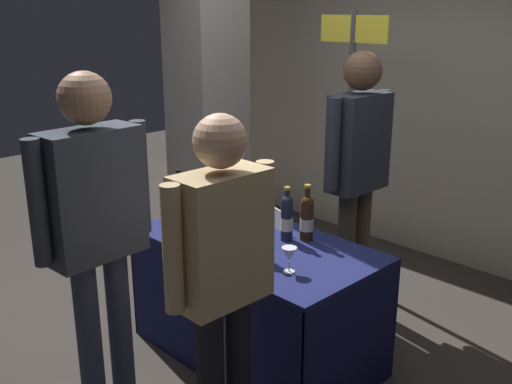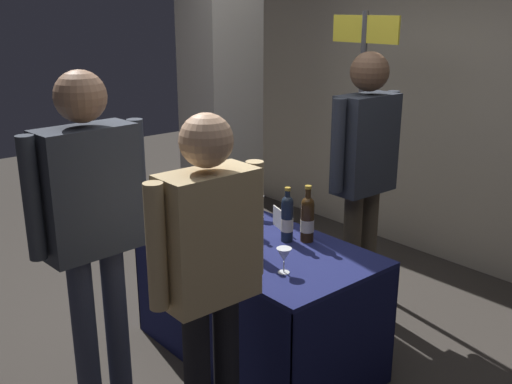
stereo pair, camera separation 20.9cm
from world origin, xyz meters
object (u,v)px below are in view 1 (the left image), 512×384
Objects in this scene: display_bottle_0 at (307,217)px; taster_foreground_right at (95,218)px; wine_glass_near_taster at (254,202)px; tasting_table at (256,277)px; concrete_pillar at (206,49)px; featured_wine_bottle at (287,217)px; vendor_presenter at (358,161)px; wine_glass_near_vendor at (289,255)px; wine_glass_mid at (202,208)px; booth_signpost at (349,117)px; flower_vase at (196,221)px.

taster_foreground_right reaches higher than display_bottle_0.
tasting_table is at bearing -42.73° from wine_glass_near_taster.
concrete_pillar is at bearing 153.71° from wine_glass_near_taster.
taster_foreground_right is at bearing -106.33° from display_bottle_0.
taster_foreground_right is (-0.15, -0.91, 0.56)m from tasting_table.
featured_wine_bottle is 0.74m from vendor_presenter.
wine_glass_near_vendor reaches higher than tasting_table.
wine_glass_mid is (0.98, -0.87, -0.86)m from concrete_pillar.
display_bottle_0 reaches higher than wine_glass_mid.
concrete_pillar is at bearing 155.82° from featured_wine_bottle.
booth_signpost reaches higher than tasting_table.
wine_glass_mid reaches higher than wine_glass_near_taster.
vendor_presenter is at bearing 100.12° from display_bottle_0.
booth_signpost reaches higher than flower_vase.
wine_glass_near_vendor is 0.97m from taster_foreground_right.
taster_foreground_right reaches higher than tasting_table.
concrete_pillar is 10.63× the size of featured_wine_bottle.
wine_glass_near_vendor is 0.83m from wine_glass_mid.
display_bottle_0 is at bearing 24.89° from wine_glass_mid.
booth_signpost reaches higher than display_bottle_0.
flower_vase is (-0.38, -0.36, -0.03)m from featured_wine_bottle.
wine_glass_near_vendor is at bearing 19.21° from vendor_presenter.
flower_vase is 0.74m from taster_foreground_right.
wine_glass_near_taster is 0.08× the size of vendor_presenter.
concrete_pillar is at bearing 151.46° from wine_glass_near_vendor.
tasting_table is 0.54m from wine_glass_near_vendor.
taster_foreground_right is at bearing -83.05° from wine_glass_near_taster.
tasting_table is 4.29× the size of display_bottle_0.
flower_vase reaches higher than featured_wine_bottle.
featured_wine_bottle is 1.23m from booth_signpost.
concrete_pillar is at bearing 32.13° from taster_foreground_right.
concrete_pillar is 2.39× the size of tasting_table.
display_bottle_0 is (0.18, 0.23, 0.36)m from tasting_table.
wine_glass_near_taster is 0.08× the size of taster_foreground_right.
taster_foreground_right is at bearing -54.36° from concrete_pillar.
vendor_presenter is at bearing 61.49° from wine_glass_mid.
wine_glass_near_vendor is at bearing -21.69° from tasting_table.
display_bottle_0 is 1.18m from booth_signpost.
concrete_pillar reaches higher than tasting_table.
booth_signpost is at bearing 84.46° from wine_glass_mid.
wine_glass_near_vendor is 0.68m from flower_vase.
vendor_presenter is at bearing 92.79° from featured_wine_bottle.
tasting_table is at bearing -3.70° from vendor_presenter.
vendor_presenter is at bearing 72.40° from flower_vase.
concrete_pillar is 1.57m from wine_glass_mid.
vendor_presenter reaches higher than wine_glass_near_taster.
flower_vase is at bearing -42.65° from concrete_pillar.
wine_glass_mid is 1.06× the size of wine_glass_near_taster.
featured_wine_bottle is at bearing -17.25° from taster_foreground_right.
booth_signpost reaches higher than taster_foreground_right.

